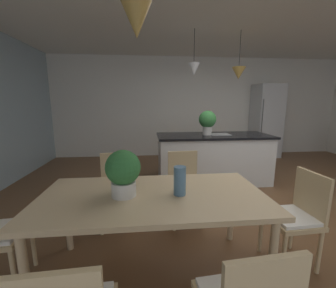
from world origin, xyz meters
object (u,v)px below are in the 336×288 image
chair_far_right (185,184)px  kitchen_island (213,158)px  chair_kitchen_end (296,215)px  potted_plant_on_table (123,171)px  refrigerator (266,121)px  vase_on_dining_table (180,181)px  chair_far_left (117,187)px  potted_plant_on_island (207,121)px  dining_table (153,201)px

chair_far_right → kitchen_island: bearing=59.5°
chair_kitchen_end → potted_plant_on_table: potted_plant_on_table is taller
refrigerator → chair_far_right: bearing=-131.9°
chair_kitchen_end → vase_on_dining_table: (-1.08, -0.03, 0.38)m
potted_plant_on_table → refrigerator: bearing=48.9°
chair_far_left → kitchen_island: 2.07m
chair_far_left → vase_on_dining_table: vase_on_dining_table is taller
chair_far_left → potted_plant_on_island: size_ratio=1.97×
chair_far_right → potted_plant_on_table: potted_plant_on_table is taller
chair_kitchen_end → chair_far_right: bearing=136.7°
refrigerator → potted_plant_on_island: 2.87m
chair_kitchen_end → kitchen_island: size_ratio=0.42×
chair_far_right → vase_on_dining_table: (-0.20, -0.86, 0.38)m
dining_table → vase_on_dining_table: (0.22, -0.03, 0.19)m
chair_far_left → chair_far_right: same height
chair_kitchen_end → chair_far_right: 1.21m
chair_far_right → refrigerator: refrigerator is taller
potted_plant_on_table → kitchen_island: bearing=56.5°
chair_kitchen_end → potted_plant_on_table: (-1.53, -0.01, 0.47)m
chair_far_left → potted_plant_on_table: 0.98m
chair_kitchen_end → refrigerator: refrigerator is taller
dining_table → kitchen_island: 2.45m
chair_kitchen_end → refrigerator: size_ratio=0.44×
dining_table → chair_far_right: 0.95m
chair_kitchen_end → chair_far_right: (-0.88, 0.83, 0.00)m
chair_kitchen_end → chair_far_left: same height
dining_table → potted_plant_on_table: 0.36m
dining_table → potted_plant_on_table: potted_plant_on_table is taller
potted_plant_on_island → vase_on_dining_table: size_ratio=1.86×
potted_plant_on_island → potted_plant_on_table: (-1.29, -2.15, -0.22)m
chair_far_left → refrigerator: 4.86m
chair_kitchen_end → vase_on_dining_table: size_ratio=3.66×
chair_far_left → chair_far_right: 0.84m
potted_plant_on_island → vase_on_dining_table: potted_plant_on_island is taller
chair_far_left → potted_plant_on_table: bearing=-77.6°
chair_far_right → potted_plant_on_island: (0.64, 1.31, 0.69)m
kitchen_island → potted_plant_on_table: potted_plant_on_table is taller
kitchen_island → potted_plant_on_table: 2.62m
kitchen_island → potted_plant_on_island: potted_plant_on_island is taller
chair_kitchen_end → chair_far_left: size_ratio=1.00×
chair_kitchen_end → chair_far_right: size_ratio=1.00×
dining_table → chair_kitchen_end: bearing=0.1°
dining_table → vase_on_dining_table: vase_on_dining_table is taller
kitchen_island → refrigerator: 2.81m
chair_kitchen_end → potted_plant_on_island: bearing=96.5°
refrigerator → vase_on_dining_table: bearing=-127.0°
dining_table → chair_far_right: (0.41, 0.83, -0.19)m
potted_plant_on_island → vase_on_dining_table: bearing=-111.1°
chair_kitchen_end → kitchen_island: (-0.11, 2.14, -0.01)m
chair_far_right → kitchen_island: (0.77, 1.31, -0.01)m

